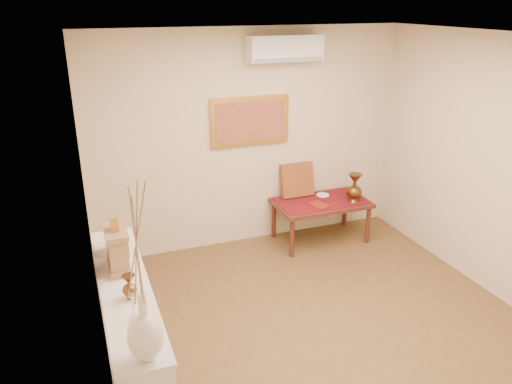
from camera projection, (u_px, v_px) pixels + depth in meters
name	position (u px, v px, depth m)	size (l,w,h in m)	color
floor	(331.00, 338.00, 4.70)	(4.50, 4.50, 0.00)	brown
ceiling	(351.00, 40.00, 3.73)	(4.50, 4.50, 0.00)	silver
wall_back	(249.00, 140.00, 6.18)	(4.00, 0.02, 2.70)	beige
wall_left	(94.00, 244.00, 3.56)	(0.02, 4.50, 2.70)	beige
white_vase	(139.00, 276.00, 2.77)	(0.21, 0.21, 1.13)	white
candlestick	(133.00, 307.00, 3.30)	(0.09, 0.09, 0.19)	silver
brass_urn_small	(129.00, 284.00, 3.54)	(0.11, 0.11, 0.24)	brown
table_cloth	(321.00, 201.00, 6.42)	(1.14, 0.59, 0.01)	maroon
brass_urn_tall	(355.00, 185.00, 6.33)	(0.20, 0.20, 0.45)	brown
plate	(323.00, 195.00, 6.59)	(0.17, 0.17, 0.01)	white
menu	(319.00, 205.00, 6.27)	(0.18, 0.25, 0.01)	maroon
cushion	(297.00, 180.00, 6.52)	(0.44, 0.10, 0.44)	maroon
display_ledge	(130.00, 338.00, 3.93)	(0.37, 2.02, 0.98)	white
mantel_clock	(117.00, 249.00, 3.91)	(0.17, 0.36, 0.41)	#A77F56
wooden_chest	(116.00, 238.00, 4.20)	(0.16, 0.21, 0.24)	#A77F56
low_table	(321.00, 206.00, 6.45)	(1.20, 0.70, 0.55)	#532319
painting	(250.00, 121.00, 6.07)	(1.00, 0.06, 0.60)	#C38F3E
ac_unit	(285.00, 48.00, 5.80)	(0.90, 0.25, 0.30)	white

